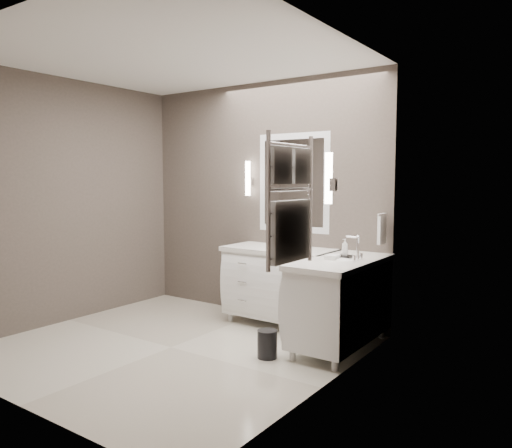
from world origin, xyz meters
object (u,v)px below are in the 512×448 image
Objects in this scene: vanity_back at (280,281)px; towel_ladder at (290,209)px; waste_bin at (267,344)px; vanity_right at (341,298)px.

towel_ladder is (1.10, -1.63, 0.91)m from vanity_back.
waste_bin is (0.45, -0.93, -0.36)m from vanity_back.
vanity_right is at bearing 99.84° from towel_ladder.
vanity_right is 0.82m from waste_bin.
vanity_back is 1.09m from waste_bin.
towel_ladder is at bearing -47.00° from waste_bin.
waste_bin is (-0.65, 0.70, -1.27)m from towel_ladder.
towel_ladder is 1.59m from waste_bin.
vanity_back and vanity_right have the same top height.
vanity_back is 0.93m from vanity_right.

